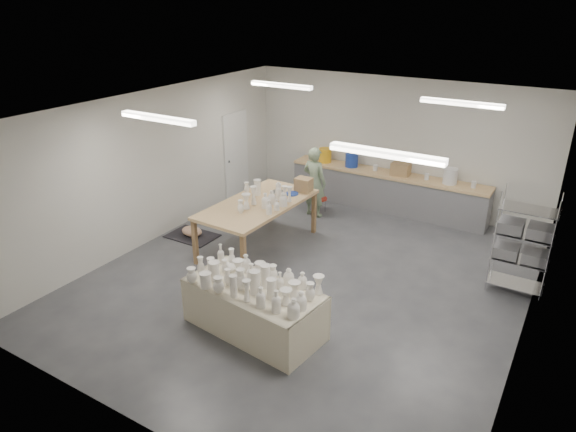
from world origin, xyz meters
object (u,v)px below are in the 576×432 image
Objects in this scene: potter at (314,182)px; drying_table at (254,306)px; work_table at (264,202)px; red_stool at (320,199)px.

drying_table is at bearing 113.23° from potter.
drying_table is 1.36× the size of potter.
work_table is at bearing 93.21° from potter.
work_table is at bearing -92.56° from red_stool.
potter reaches higher than work_table.
work_table reaches higher than red_stool.
red_stool is (0.00, 0.27, -0.50)m from potter.
drying_table is 4.52m from potter.
red_stool is at bearing 89.67° from work_table.
potter is (0.10, 1.89, -0.14)m from work_table.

